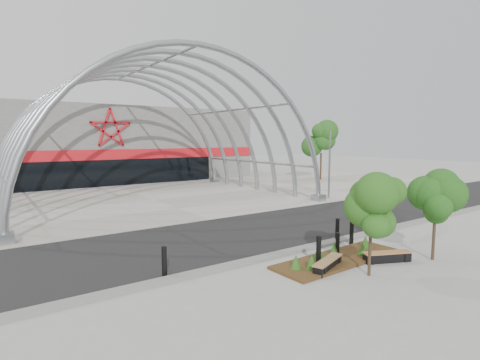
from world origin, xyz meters
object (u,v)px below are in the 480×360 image
object	(u,v)px
bench_0	(328,265)
bench_1	(387,257)
signal_pole	(330,163)
bollard_2	(337,245)
street_tree_1	(436,197)
street_tree_0	(372,206)

from	to	relation	value
bench_0	bench_1	distance (m)	2.62
signal_pole	bollard_2	bearing A→B (deg)	-137.08
signal_pole	street_tree_1	size ratio (longest dim) A/B	1.54
signal_pole	bench_0	xyz separation A→B (m)	(-12.41, -11.00, -2.57)
bench_1	street_tree_0	bearing A→B (deg)	-164.77
street_tree_1	bench_1	world-z (taller)	street_tree_1
signal_pole	bench_1	world-z (taller)	signal_pole
signal_pole	street_tree_1	distance (m)	15.00
signal_pole	bollard_2	xyz separation A→B (m)	(-11.02, -10.25, -2.26)
street_tree_1	bench_0	xyz separation A→B (m)	(-4.20, 1.56, -2.26)
street_tree_1	bollard_2	size ratio (longest dim) A/B	3.43
bench_0	bollard_2	size ratio (longest dim) A/B	1.90
signal_pole	street_tree_1	bearing A→B (deg)	-123.17
street_tree_1	bollard_2	xyz separation A→B (m)	(-2.82, 2.31, -1.96)
signal_pole	bollard_2	world-z (taller)	signal_pole
signal_pole	street_tree_0	bearing A→B (deg)	-133.74
street_tree_1	bench_0	distance (m)	5.02
bench_1	signal_pole	bearing A→B (deg)	49.79
street_tree_0	bench_0	size ratio (longest dim) A/B	1.76
signal_pole	bench_1	xyz separation A→B (m)	(-9.89, -11.70, -2.56)
signal_pole	street_tree_0	world-z (taller)	signal_pole
signal_pole	street_tree_0	xyz separation A→B (m)	(-11.66, -12.18, -0.35)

